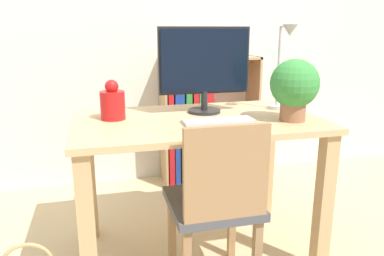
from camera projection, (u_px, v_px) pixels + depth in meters
The scene contains 10 objects.
ground_plane at pixel (196, 251), 2.09m from camera, with size 10.00×10.00×0.00m, color #CCB284.
wall_back at pixel (157, 16), 2.85m from camera, with size 8.00×0.05×2.60m.
desk at pixel (197, 146), 1.93m from camera, with size 1.23×0.75×0.76m.
monitor at pixel (204, 64), 1.96m from camera, with size 0.49×0.18×0.45m.
keyboard at pixel (218, 121), 1.80m from camera, with size 0.35×0.12×0.02m.
vase at pixel (113, 103), 1.85m from camera, with size 0.12×0.12×0.20m.
desk_lamp at pixel (284, 59), 2.00m from camera, with size 0.10×0.19×0.46m.
potted_plant at pixel (294, 86), 1.81m from camera, with size 0.24×0.24×0.30m.
chair at pixel (217, 201), 1.67m from camera, with size 0.40×0.40×0.84m.
bookshelf at pixel (193, 123), 2.96m from camera, with size 0.75×0.28×1.00m.
Camera 1 is at (-0.48, -1.78, 1.20)m, focal length 35.00 mm.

